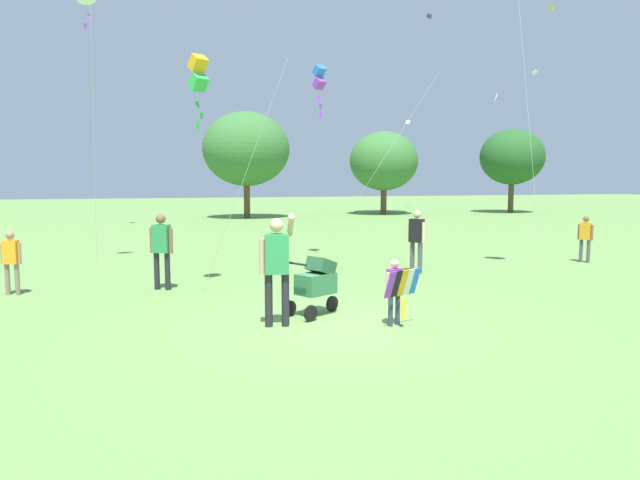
{
  "coord_description": "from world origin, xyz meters",
  "views": [
    {
      "loc": [
        -2.57,
        -9.11,
        2.41
      ],
      "look_at": [
        0.08,
        0.88,
        1.3
      ],
      "focal_mm": 33.07,
      "sensor_mm": 36.0,
      "label": 1
    }
  ],
  "objects_px": {
    "child_with_butterfly_kite": "(396,286)",
    "person_adult_flyer": "(277,262)",
    "kite_blue_high": "(320,79)",
    "person_kid_running": "(585,235)",
    "kite_green_novelty": "(86,2)",
    "person_couple_left": "(417,236)",
    "person_red_shirt": "(161,245)",
    "person_sitting_far": "(11,258)",
    "kite_adult_black": "(199,74)",
    "stroller": "(317,281)"
  },
  "relations": [
    {
      "from": "person_red_shirt",
      "to": "person_couple_left",
      "type": "distance_m",
      "value": 6.22
    },
    {
      "from": "kite_green_novelty",
      "to": "person_kid_running",
      "type": "bearing_deg",
      "value": -11.03
    },
    {
      "from": "person_sitting_far",
      "to": "person_kid_running",
      "type": "xyz_separation_m",
      "value": [
        14.5,
        0.92,
        0.0
      ]
    },
    {
      "from": "kite_blue_high",
      "to": "person_kid_running",
      "type": "relative_size",
      "value": 4.24
    },
    {
      "from": "stroller",
      "to": "kite_green_novelty",
      "type": "distance_m",
      "value": 10.2
    },
    {
      "from": "person_red_shirt",
      "to": "kite_adult_black",
      "type": "bearing_deg",
      "value": -21.76
    },
    {
      "from": "person_couple_left",
      "to": "kite_adult_black",
      "type": "bearing_deg",
      "value": -169.49
    },
    {
      "from": "kite_adult_black",
      "to": "person_couple_left",
      "type": "bearing_deg",
      "value": 10.51
    },
    {
      "from": "child_with_butterfly_kite",
      "to": "person_adult_flyer",
      "type": "height_order",
      "value": "person_adult_flyer"
    },
    {
      "from": "person_sitting_far",
      "to": "kite_green_novelty",
      "type": "bearing_deg",
      "value": 70.17
    },
    {
      "from": "person_adult_flyer",
      "to": "kite_blue_high",
      "type": "relative_size",
      "value": 0.33
    },
    {
      "from": "person_red_shirt",
      "to": "person_sitting_far",
      "type": "height_order",
      "value": "person_red_shirt"
    },
    {
      "from": "kite_adult_black",
      "to": "kite_blue_high",
      "type": "height_order",
      "value": "kite_blue_high"
    },
    {
      "from": "kite_green_novelty",
      "to": "person_red_shirt",
      "type": "distance_m",
      "value": 7.16
    },
    {
      "from": "stroller",
      "to": "person_sitting_far",
      "type": "bearing_deg",
      "value": 149.3
    },
    {
      "from": "kite_adult_black",
      "to": "person_red_shirt",
      "type": "xyz_separation_m",
      "value": [
        -0.84,
        0.33,
        -3.54
      ]
    },
    {
      "from": "person_adult_flyer",
      "to": "person_red_shirt",
      "type": "bearing_deg",
      "value": 115.91
    },
    {
      "from": "kite_adult_black",
      "to": "person_couple_left",
      "type": "relative_size",
      "value": 3.1
    },
    {
      "from": "kite_adult_black",
      "to": "kite_green_novelty",
      "type": "xyz_separation_m",
      "value": [
        -2.54,
        4.03,
        2.35
      ]
    },
    {
      "from": "child_with_butterfly_kite",
      "to": "person_couple_left",
      "type": "xyz_separation_m",
      "value": [
        2.52,
        4.82,
        0.28
      ]
    },
    {
      "from": "kite_blue_high",
      "to": "person_sitting_far",
      "type": "distance_m",
      "value": 9.3
    },
    {
      "from": "kite_green_novelty",
      "to": "kite_blue_high",
      "type": "xyz_separation_m",
      "value": [
        6.17,
        -0.06,
        -1.66
      ]
    },
    {
      "from": "stroller",
      "to": "person_couple_left",
      "type": "xyz_separation_m",
      "value": [
        3.57,
        3.77,
        0.33
      ]
    },
    {
      "from": "kite_blue_high",
      "to": "person_red_shirt",
      "type": "xyz_separation_m",
      "value": [
        -4.47,
        -3.64,
        -4.23
      ]
    },
    {
      "from": "person_couple_left",
      "to": "kite_blue_high",
      "type": "bearing_deg",
      "value": 119.91
    },
    {
      "from": "child_with_butterfly_kite",
      "to": "person_couple_left",
      "type": "relative_size",
      "value": 0.69
    },
    {
      "from": "kite_blue_high",
      "to": "person_red_shirt",
      "type": "distance_m",
      "value": 7.15
    },
    {
      "from": "child_with_butterfly_kite",
      "to": "kite_green_novelty",
      "type": "relative_size",
      "value": 0.15
    },
    {
      "from": "child_with_butterfly_kite",
      "to": "stroller",
      "type": "xyz_separation_m",
      "value": [
        -1.05,
        1.05,
        -0.04
      ]
    },
    {
      "from": "child_with_butterfly_kite",
      "to": "person_adult_flyer",
      "type": "bearing_deg",
      "value": 166.04
    },
    {
      "from": "kite_blue_high",
      "to": "person_adult_flyer",
      "type": "bearing_deg",
      "value": -109.97
    },
    {
      "from": "person_couple_left",
      "to": "person_kid_running",
      "type": "relative_size",
      "value": 1.2
    },
    {
      "from": "person_red_shirt",
      "to": "child_with_butterfly_kite",
      "type": "bearing_deg",
      "value": -48.68
    },
    {
      "from": "person_adult_flyer",
      "to": "kite_green_novelty",
      "type": "bearing_deg",
      "value": 115.34
    },
    {
      "from": "person_couple_left",
      "to": "person_adult_flyer",
      "type": "bearing_deg",
      "value": -135.14
    },
    {
      "from": "stroller",
      "to": "child_with_butterfly_kite",
      "type": "bearing_deg",
      "value": -44.97
    },
    {
      "from": "kite_green_novelty",
      "to": "person_couple_left",
      "type": "distance_m",
      "value": 10.32
    },
    {
      "from": "person_adult_flyer",
      "to": "kite_adult_black",
      "type": "bearing_deg",
      "value": 105.95
    },
    {
      "from": "kite_blue_high",
      "to": "person_red_shirt",
      "type": "bearing_deg",
      "value": -140.84
    },
    {
      "from": "kite_adult_black",
      "to": "person_kid_running",
      "type": "bearing_deg",
      "value": 7.71
    },
    {
      "from": "kite_green_novelty",
      "to": "person_couple_left",
      "type": "bearing_deg",
      "value": -21.07
    },
    {
      "from": "child_with_butterfly_kite",
      "to": "person_adult_flyer",
      "type": "relative_size",
      "value": 0.59
    },
    {
      "from": "kite_blue_high",
      "to": "person_couple_left",
      "type": "distance_m",
      "value": 5.47
    },
    {
      "from": "person_kid_running",
      "to": "person_adult_flyer",
      "type": "bearing_deg",
      "value": -153.68
    },
    {
      "from": "person_adult_flyer",
      "to": "person_couple_left",
      "type": "distance_m",
      "value": 6.18
    },
    {
      "from": "person_kid_running",
      "to": "stroller",
      "type": "bearing_deg",
      "value": -154.65
    },
    {
      "from": "child_with_butterfly_kite",
      "to": "person_adult_flyer",
      "type": "xyz_separation_m",
      "value": [
        -1.86,
        0.46,
        0.41
      ]
    },
    {
      "from": "person_red_shirt",
      "to": "person_kid_running",
      "type": "height_order",
      "value": "person_red_shirt"
    },
    {
      "from": "person_kid_running",
      "to": "person_couple_left",
      "type": "bearing_deg",
      "value": -175.13
    },
    {
      "from": "person_adult_flyer",
      "to": "kite_blue_high",
      "type": "bearing_deg",
      "value": 70.03
    }
  ]
}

